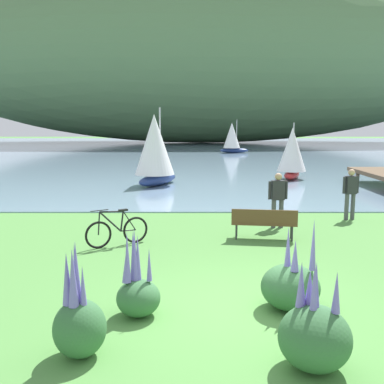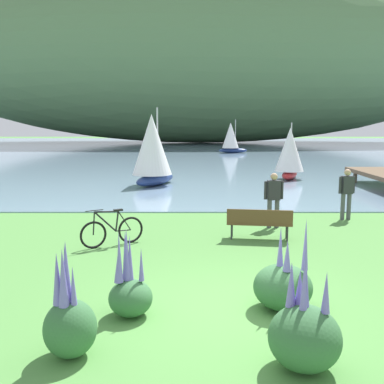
# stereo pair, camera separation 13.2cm
# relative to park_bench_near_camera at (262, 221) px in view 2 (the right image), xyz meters

# --- Properties ---
(ground_plane) EXTENTS (200.00, 200.00, 0.00)m
(ground_plane) POSITION_rel_park_bench_near_camera_xyz_m (-1.10, -4.69, -0.52)
(ground_plane) COLOR #518E42
(bay_water) EXTENTS (180.00, 80.00, 0.04)m
(bay_water) POSITION_rel_park_bench_near_camera_xyz_m (-1.10, 43.73, -0.50)
(bay_water) COLOR #7A99B2
(bay_water) RESTS_ON ground
(distant_hillside) EXTENTS (90.55, 28.00, 27.00)m
(distant_hillside) POSITION_rel_park_bench_near_camera_xyz_m (-0.59, 61.38, 13.02)
(distant_hillside) COLOR #567A4C
(distant_hillside) RESTS_ON bay_water
(park_bench_near_camera) EXTENTS (1.85, 0.72, 0.88)m
(park_bench_near_camera) POSITION_rel_park_bench_near_camera_xyz_m (0.00, 0.00, 0.00)
(park_bench_near_camera) COLOR brown
(park_bench_near_camera) RESTS_ON ground
(bicycle_leaning_near_bench) EXTENTS (1.53, 0.99, 1.01)m
(bicycle_leaning_near_bench) POSITION_rel_park_bench_near_camera_xyz_m (-3.99, -0.61, -0.12)
(bicycle_leaning_near_bench) COLOR black
(bicycle_leaning_near_bench) RESTS_ON ground
(person_at_shoreline) EXTENTS (0.59, 0.32, 1.71)m
(person_at_shoreline) POSITION_rel_park_bench_near_camera_xyz_m (3.30, 2.62, 0.46)
(person_at_shoreline) COLOR #4C4C51
(person_at_shoreline) RESTS_ON ground
(person_on_the_grass) EXTENTS (0.61, 0.26, 1.71)m
(person_on_the_grass) POSITION_rel_park_bench_near_camera_xyz_m (0.64, 1.44, 0.46)
(person_on_the_grass) COLOR #4C4C51
(person_on_the_grass) RESTS_ON ground
(echium_bush_closest_to_camera) EXTENTS (0.74, 0.74, 1.67)m
(echium_bush_closest_to_camera) POSITION_rel_park_bench_near_camera_xyz_m (-3.56, -6.29, -0.00)
(echium_bush_closest_to_camera) COLOR #386B3D
(echium_bush_closest_to_camera) RESTS_ON ground
(echium_bush_beside_closest) EXTENTS (0.96, 0.96, 1.50)m
(echium_bush_beside_closest) POSITION_rel_park_bench_near_camera_xyz_m (-0.40, -6.60, -0.05)
(echium_bush_beside_closest) COLOR #386B3D
(echium_bush_beside_closest) RESTS_ON ground
(echium_bush_mid_cluster) EXTENTS (1.02, 1.02, 1.64)m
(echium_bush_mid_cluster) POSITION_rel_park_bench_near_camera_xyz_m (-0.29, -4.68, -0.10)
(echium_bush_mid_cluster) COLOR #386B3D
(echium_bush_mid_cluster) RESTS_ON ground
(echium_bush_far_cluster) EXTENTS (0.74, 0.74, 1.52)m
(echium_bush_far_cluster) POSITION_rel_park_bench_near_camera_xyz_m (-2.92, -4.96, -0.11)
(echium_bush_far_cluster) COLOR #386B3D
(echium_bush_far_cluster) RESTS_ON ground
(sailboat_nearest_to_shore) EXTENTS (3.07, 1.87, 3.58)m
(sailboat_nearest_to_shore) POSITION_rel_park_bench_near_camera_xyz_m (2.32, 36.06, 1.20)
(sailboat_nearest_to_shore) COLOR navy
(sailboat_nearest_to_shore) RESTS_ON bay_water
(sailboat_mid_bay) EXTENTS (2.68, 3.46, 3.98)m
(sailboat_mid_bay) POSITION_rel_park_bench_near_camera_xyz_m (-3.89, 10.53, 1.39)
(sailboat_mid_bay) COLOR navy
(sailboat_mid_bay) RESTS_ON bay_water
(sailboat_toward_hillside) EXTENTS (2.08, 2.84, 3.22)m
(sailboat_toward_hillside) POSITION_rel_park_bench_near_camera_xyz_m (3.68, 13.17, 1.03)
(sailboat_toward_hillside) COLOR #B22323
(sailboat_toward_hillside) RESTS_ON bay_water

